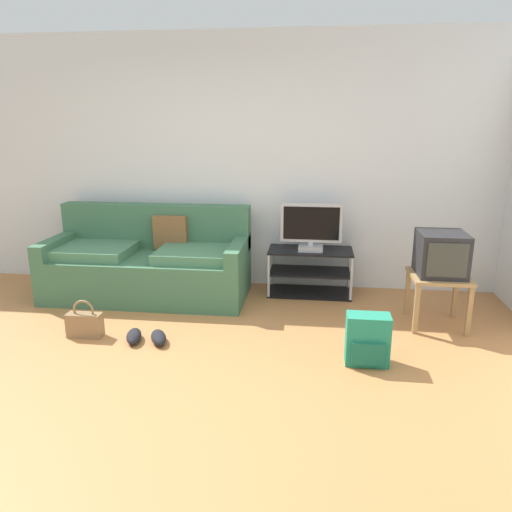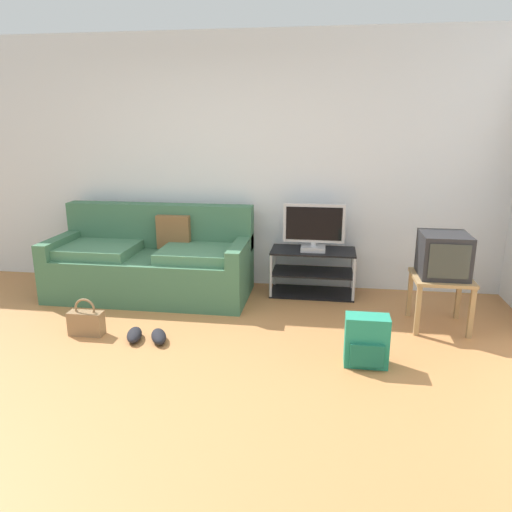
{
  "view_description": "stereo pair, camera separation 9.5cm",
  "coord_description": "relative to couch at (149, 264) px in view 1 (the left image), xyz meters",
  "views": [
    {
      "loc": [
        1.05,
        -2.86,
        1.79
      ],
      "look_at": [
        0.58,
        0.97,
        0.72
      ],
      "focal_mm": 34.13,
      "sensor_mm": 36.0,
      "label": 1
    },
    {
      "loc": [
        1.14,
        -2.85,
        1.79
      ],
      "look_at": [
        0.58,
        0.97,
        0.72
      ],
      "focal_mm": 34.13,
      "sensor_mm": 36.0,
      "label": 2
    }
  ],
  "objects": [
    {
      "name": "sneakers_pair",
      "position": [
        0.34,
        -1.13,
        -0.3
      ],
      "size": [
        0.42,
        0.3,
        0.09
      ],
      "color": "black",
      "rests_on": "ground_plane"
    },
    {
      "name": "backpack",
      "position": [
        2.15,
        -1.29,
        -0.15
      ],
      "size": [
        0.33,
        0.25,
        0.39
      ],
      "rotation": [
        0.0,
        0.0,
        -0.36
      ],
      "color": "#238466",
      "rests_on": "ground_plane"
    },
    {
      "name": "flat_tv",
      "position": [
        1.69,
        0.22,
        0.39
      ],
      "size": [
        0.63,
        0.22,
        0.49
      ],
      "color": "#B2B2B7",
      "rests_on": "tv_stand"
    },
    {
      "name": "tv_stand",
      "position": [
        1.69,
        0.25,
        -0.1
      ],
      "size": [
        0.88,
        0.44,
        0.49
      ],
      "color": "black",
      "rests_on": "ground_plane"
    },
    {
      "name": "side_table",
      "position": [
        2.84,
        -0.46,
        0.05
      ],
      "size": [
        0.5,
        0.5,
        0.48
      ],
      "color": "#9E7A4C",
      "rests_on": "ground_plane"
    },
    {
      "name": "handbag",
      "position": [
        -0.21,
        -1.09,
        -0.23
      ],
      "size": [
        0.3,
        0.12,
        0.33
      ],
      "rotation": [
        0.0,
        0.0,
        0.49
      ],
      "color": "olive",
      "rests_on": "ground_plane"
    },
    {
      "name": "couch",
      "position": [
        0.0,
        0.0,
        0.0
      ],
      "size": [
        2.06,
        0.9,
        0.93
      ],
      "color": "#3D6B4C",
      "rests_on": "ground_plane"
    },
    {
      "name": "ground_plane",
      "position": [
        0.67,
        -1.89,
        -0.35
      ],
      "size": [
        9.0,
        9.8,
        0.02
      ],
      "primitive_type": "cube",
      "color": "#B27542"
    },
    {
      "name": "crt_tv",
      "position": [
        2.84,
        -0.44,
        0.32
      ],
      "size": [
        0.4,
        0.44,
        0.38
      ],
      "color": "#232326",
      "rests_on": "side_table"
    },
    {
      "name": "wall_back",
      "position": [
        0.67,
        0.56,
        1.01
      ],
      "size": [
        9.0,
        0.1,
        2.7
      ],
      "primitive_type": "cube",
      "color": "silver",
      "rests_on": "ground_plane"
    }
  ]
}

